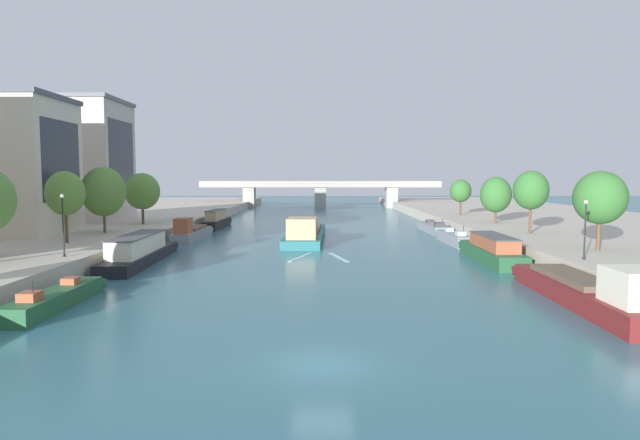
{
  "coord_description": "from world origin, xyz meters",
  "views": [
    {
      "loc": [
        -0.08,
        -21.36,
        7.64
      ],
      "look_at": [
        0.0,
        52.41,
        1.75
      ],
      "focal_mm": 30.21,
      "sensor_mm": 36.0,
      "label": 1
    }
  ],
  "objects": [
    {
      "name": "quay_left",
      "position": [
        -35.7,
        55.0,
        0.82
      ],
      "size": [
        36.0,
        170.0,
        1.64
      ],
      "primitive_type": "cube",
      "color": "#B7AD9E",
      "rests_on": "ground"
    },
    {
      "name": "tree_left_end_of_row",
      "position": [
        -23.43,
        36.64,
        6.08
      ],
      "size": [
        4.62,
        4.62,
        7.12
      ],
      "color": "brown",
      "rests_on": "quay_left"
    },
    {
      "name": "tree_right_second",
      "position": [
        22.31,
        35.74,
        6.25
      ],
      "size": [
        3.67,
        3.67,
        6.68
      ],
      "color": "brown",
      "rests_on": "quay_right"
    },
    {
      "name": "lamppost_right_bank",
      "position": [
        19.2,
        17.53,
        4.02
      ],
      "size": [
        0.28,
        0.28,
        4.33
      ],
      "color": "black",
      "rests_on": "quay_right"
    },
    {
      "name": "lamppost_left_bank",
      "position": [
        -19.44,
        18.95,
        4.23
      ],
      "size": [
        0.28,
        0.28,
        4.72
      ],
      "color": "black",
      "rests_on": "quay_left"
    },
    {
      "name": "moored_boat_right_upstream",
      "position": [
        15.29,
        40.19,
        0.65
      ],
      "size": [
        2.04,
        10.17,
        2.33
      ],
      "color": "gray",
      "rests_on": "ground"
    },
    {
      "name": "moored_boat_left_lone",
      "position": [
        -16.04,
        25.83,
        1.1
      ],
      "size": [
        3.22,
        16.78,
        2.63
      ],
      "color": "black",
      "rests_on": "ground"
    },
    {
      "name": "moored_boat_left_downstream",
      "position": [
        -15.54,
        9.69,
        0.56
      ],
      "size": [
        1.91,
        10.04,
        2.15
      ],
      "color": "#235633",
      "rests_on": "ground"
    },
    {
      "name": "quay_right",
      "position": [
        35.7,
        55.0,
        0.82
      ],
      "size": [
        36.0,
        170.0,
        1.64
      ],
      "primitive_type": "cube",
      "color": "#B7AD9E",
      "rests_on": "ground"
    },
    {
      "name": "tree_right_far",
      "position": [
        22.96,
        49.1,
        5.35
      ],
      "size": [
        4.02,
        4.02,
        6.05
      ],
      "color": "brown",
      "rests_on": "quay_right"
    },
    {
      "name": "tree_left_past_mid",
      "position": [
        -22.72,
        47.13,
        5.83
      ],
      "size": [
        4.39,
        4.39,
        6.52
      ],
      "color": "brown",
      "rests_on": "quay_left"
    },
    {
      "name": "wake_behind_barge",
      "position": [
        -0.11,
        29.6,
        0.01
      ],
      "size": [
        5.6,
        5.98,
        0.03
      ],
      "color": "#A5D1DB",
      "rests_on": "ground"
    },
    {
      "name": "tree_right_end_of_row",
      "position": [
        22.32,
        64.32,
        5.43
      ],
      "size": [
        3.36,
        3.36,
        5.61
      ],
      "color": "brown",
      "rests_on": "quay_right"
    },
    {
      "name": "moored_boat_right_second",
      "position": [
        15.72,
        53.06,
        0.61
      ],
      "size": [
        2.59,
        11.89,
        2.26
      ],
      "color": "gray",
      "rests_on": "ground"
    },
    {
      "name": "moored_boat_left_upstream",
      "position": [
        -15.53,
        58.84,
        1.17
      ],
      "size": [
        2.35,
        12.21,
        2.81
      ],
      "color": "black",
      "rests_on": "ground"
    },
    {
      "name": "barge_midriver",
      "position": [
        -1.86,
        43.57,
        0.91
      ],
      "size": [
        5.0,
        22.97,
        3.17
      ],
      "color": "#23666B",
      "rests_on": "ground"
    },
    {
      "name": "moored_boat_right_lone",
      "position": [
        15.78,
        9.99,
        0.93
      ],
      "size": [
        3.3,
        16.39,
        3.05
      ],
      "color": "maroon",
      "rests_on": "ground"
    },
    {
      "name": "bridge_far",
      "position": [
        0.0,
        112.53,
        4.22
      ],
      "size": [
        59.41,
        4.4,
        6.65
      ],
      "color": "#9E998E",
      "rests_on": "ground"
    },
    {
      "name": "moored_boat_right_gap_after",
      "position": [
        15.57,
        27.29,
        1.02
      ],
      "size": [
        2.8,
        13.58,
        2.44
      ],
      "color": "#235633",
      "rests_on": "ground"
    },
    {
      "name": "building_left_far_end",
      "position": [
        -34.64,
        52.51,
        9.93
      ],
      "size": [
        15.35,
        11.51,
        16.56
      ],
      "color": "#BCB2A8",
      "rests_on": "quay_left"
    },
    {
      "name": "moored_boat_left_end",
      "position": [
        -15.66,
        43.42,
        0.91
      ],
      "size": [
        2.66,
        12.08,
        2.98
      ],
      "color": "gray",
      "rests_on": "ground"
    },
    {
      "name": "tree_left_midway",
      "position": [
        -23.2,
        27.4,
        6.16
      ],
      "size": [
        3.45,
        3.45,
        6.55
      ],
      "color": "brown",
      "rests_on": "quay_left"
    },
    {
      "name": "tree_right_nearest",
      "position": [
        22.75,
        22.44,
        5.96
      ],
      "size": [
        4.16,
        4.16,
        6.5
      ],
      "color": "brown",
      "rests_on": "quay_right"
    },
    {
      "name": "ground_plane",
      "position": [
        0.0,
        0.0,
        0.0
      ],
      "size": [
        400.0,
        400.0,
        0.0
      ],
      "primitive_type": "plane",
      "color": "#336675"
    }
  ]
}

